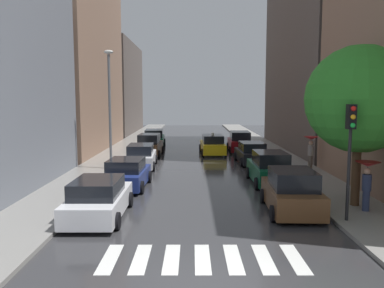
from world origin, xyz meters
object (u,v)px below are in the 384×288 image
object	(u,v)px
parked_car_left_fourth	(148,146)
parked_car_right_fourth	(238,142)
parked_car_left_nearest	(97,199)
pedestrian_foreground	(366,176)
parked_car_left_second	(125,174)
parked_car_left_third	(140,157)
parked_car_left_fifth	(153,139)
taxi_midroad	(211,145)
parked_car_right_nearest	(290,192)
pedestrian_near_tree	(309,146)
lamp_post_left	(108,102)
street_tree_right	(358,99)
traffic_light_right_corner	(349,136)
parked_car_right_third	(250,153)
parked_car_right_second	(268,169)

from	to	relation	value
parked_car_left_fourth	parked_car_right_fourth	size ratio (longest dim) A/B	0.95
parked_car_left_nearest	pedestrian_foreground	size ratio (longest dim) A/B	2.30
parked_car_left_second	parked_car_left_fourth	distance (m)	11.68
parked_car_left_third	parked_car_left_fifth	distance (m)	11.50
parked_car_left_third	taxi_midroad	xyz separation A→B (m)	(5.19, 6.62, 0.02)
parked_car_left_fifth	parked_car_right_nearest	distance (m)	23.44
parked_car_left_second	pedestrian_near_tree	xyz separation A→B (m)	(11.01, 4.79, 0.87)
parked_car_right_nearest	lamp_post_left	distance (m)	13.76
parked_car_left_nearest	taxi_midroad	distance (m)	18.78
parked_car_left_nearest	parked_car_left_third	xyz separation A→B (m)	(0.20, 11.38, 0.01)
lamp_post_left	parked_car_left_nearest	bearing A→B (deg)	-81.15
parked_car_right_nearest	street_tree_right	world-z (taller)	street_tree_right
pedestrian_near_tree	traffic_light_right_corner	size ratio (longest dim) A/B	0.49
street_tree_right	lamp_post_left	distance (m)	15.06
parked_car_left_nearest	parked_car_right_nearest	xyz separation A→B (m)	(7.74, 0.75, 0.09)
pedestrian_foreground	street_tree_right	size ratio (longest dim) A/B	0.30
parked_car_right_nearest	parked_car_right_third	distance (m)	12.25
parked_car_right_fourth	parked_car_left_second	bearing A→B (deg)	153.07
parked_car_left_second	parked_car_right_nearest	size ratio (longest dim) A/B	0.97
lamp_post_left	parked_car_left_third	bearing A→B (deg)	33.48
parked_car_right_second	parked_car_right_nearest	bearing A→B (deg)	177.74
parked_car_left_fifth	parked_car_right_nearest	size ratio (longest dim) A/B	1.15
parked_car_left_second	parked_car_right_second	distance (m)	7.73
pedestrian_near_tree	taxi_midroad	bearing A→B (deg)	-100.52
parked_car_left_second	traffic_light_right_corner	bearing A→B (deg)	-121.18
parked_car_left_fourth	parked_car_right_second	bearing A→B (deg)	-142.27
lamp_post_left	parked_car_left_fifth	bearing A→B (deg)	82.84
parked_car_left_nearest	parked_car_left_fifth	world-z (taller)	parked_car_left_fifth
taxi_midroad	lamp_post_left	xyz separation A→B (m)	(-6.98, -7.80, 3.69)
parked_car_left_third	parked_car_right_nearest	size ratio (longest dim) A/B	1.09
pedestrian_near_tree	traffic_light_right_corner	world-z (taller)	traffic_light_right_corner
parked_car_right_nearest	parked_car_right_third	size ratio (longest dim) A/B	0.99
parked_car_left_third	parked_car_right_second	world-z (taller)	parked_car_right_second
street_tree_right	traffic_light_right_corner	world-z (taller)	street_tree_right
parked_car_left_nearest	street_tree_right	xyz separation A→B (m)	(10.58, 1.32, 3.88)
parked_car_left_third	pedestrian_foreground	xyz separation A→B (m)	(10.47, -10.93, 0.84)
street_tree_right	parked_car_right_third	bearing A→B (deg)	102.80
taxi_midroad	street_tree_right	world-z (taller)	street_tree_right
traffic_light_right_corner	parked_car_left_third	bearing A→B (deg)	127.08
taxi_midroad	parked_car_left_fourth	bearing A→B (deg)	99.86
parked_car_right_nearest	parked_car_left_fourth	bearing A→B (deg)	27.21
parked_car_left_nearest	parked_car_right_fourth	world-z (taller)	parked_car_right_fourth
street_tree_right	parked_car_left_nearest	bearing A→B (deg)	-172.87
traffic_light_right_corner	lamp_post_left	world-z (taller)	lamp_post_left
parked_car_left_nearest	parked_car_left_fourth	bearing A→B (deg)	-0.82
parked_car_left_nearest	parked_car_right_fourth	size ratio (longest dim) A/B	1.03
parked_car_right_second	pedestrian_near_tree	size ratio (longest dim) A/B	2.14
parked_car_right_second	parked_car_right_third	distance (m)	6.80
taxi_midroad	pedestrian_foreground	size ratio (longest dim) A/B	2.36
parked_car_left_second	parked_car_right_fourth	world-z (taller)	parked_car_right_fourth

